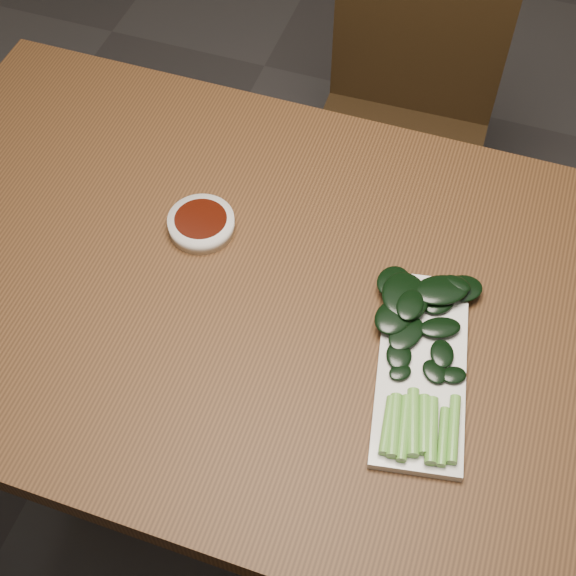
{
  "coord_description": "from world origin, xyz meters",
  "views": [
    {
      "loc": [
        0.2,
        -0.65,
        1.74
      ],
      "look_at": [
        -0.02,
        0.0,
        0.76
      ],
      "focal_mm": 50.0,
      "sensor_mm": 36.0,
      "label": 1
    }
  ],
  "objects": [
    {
      "name": "ground",
      "position": [
        0.0,
        0.0,
        0.0
      ],
      "size": [
        6.0,
        6.0,
        0.0
      ],
      "primitive_type": "plane",
      "color": "#312E2E",
      "rests_on": "ground"
    },
    {
      "name": "table",
      "position": [
        0.0,
        0.0,
        0.68
      ],
      "size": [
        1.4,
        0.8,
        0.75
      ],
      "color": "#422712",
      "rests_on": "ground"
    },
    {
      "name": "chair_far",
      "position": [
        0.01,
        0.7,
        0.49
      ],
      "size": [
        0.39,
        0.39,
        0.89
      ],
      "rotation": [
        0.0,
        0.0,
        0.03
      ],
      "color": "black",
      "rests_on": "ground"
    },
    {
      "name": "sauce_bowl",
      "position": [
        -0.19,
        0.07,
        0.76
      ],
      "size": [
        0.1,
        0.1,
        0.03
      ],
      "color": "silver",
      "rests_on": "table"
    },
    {
      "name": "serving_plate",
      "position": [
        0.2,
        -0.06,
        0.76
      ],
      "size": [
        0.18,
        0.33,
        0.01
      ],
      "rotation": [
        0.0,
        0.0,
        0.18
      ],
      "color": "silver",
      "rests_on": "table"
    },
    {
      "name": "gai_lan",
      "position": [
        0.19,
        -0.04,
        0.77
      ],
      "size": [
        0.18,
        0.33,
        0.02
      ],
      "color": "#60A137",
      "rests_on": "serving_plate"
    }
  ]
}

